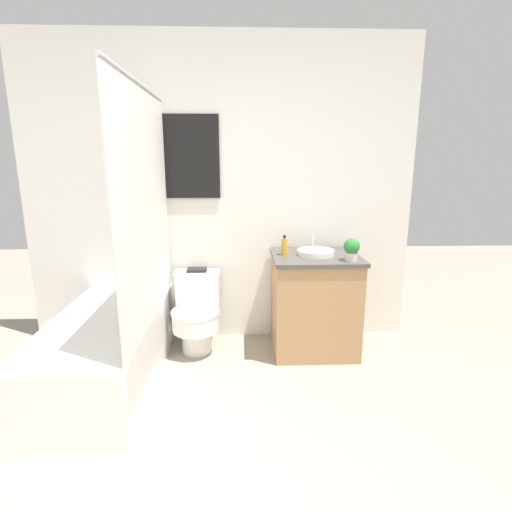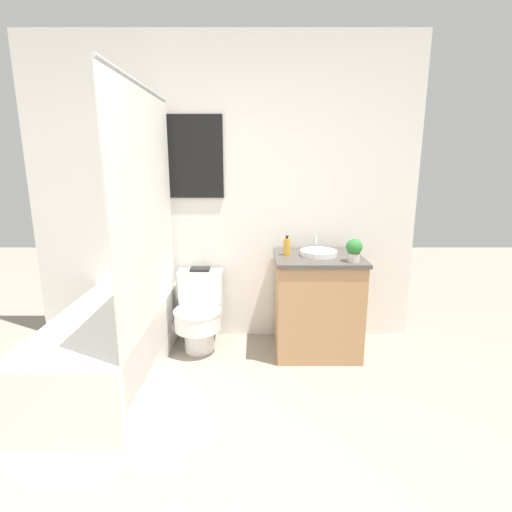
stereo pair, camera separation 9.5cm
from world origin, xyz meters
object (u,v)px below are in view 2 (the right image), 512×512
(soap_bottle, at_px, (285,247))
(potted_plant, at_px, (352,249))
(book_on_tank, at_px, (198,269))
(toilet, at_px, (198,313))
(sink, at_px, (317,253))

(soap_bottle, relative_size, potted_plant, 0.93)
(soap_bottle, height_order, book_on_tank, soap_bottle)
(toilet, distance_m, sink, 1.08)
(sink, xyz_separation_m, book_on_tank, (-0.95, 0.15, -0.18))
(potted_plant, relative_size, book_on_tank, 1.07)
(book_on_tank, bearing_deg, sink, -9.12)
(toilet, bearing_deg, sink, -1.51)
(soap_bottle, distance_m, book_on_tank, 0.76)
(toilet, xyz_separation_m, sink, (0.95, -0.03, 0.51))
(toilet, bearing_deg, soap_bottle, -1.98)
(soap_bottle, bearing_deg, potted_plant, -23.28)
(toilet, relative_size, book_on_tank, 3.94)
(sink, relative_size, book_on_tank, 2.02)
(toilet, xyz_separation_m, potted_plant, (1.18, -0.23, 0.58))
(book_on_tank, bearing_deg, soap_bottle, -12.19)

